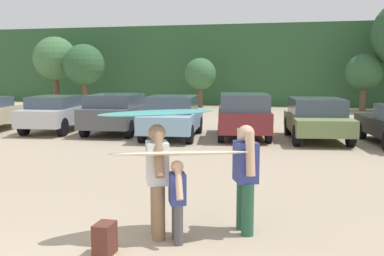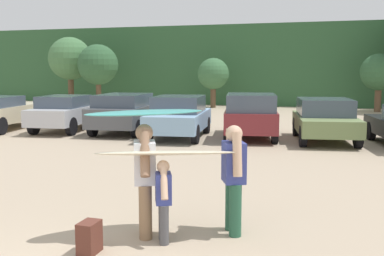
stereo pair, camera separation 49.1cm
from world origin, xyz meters
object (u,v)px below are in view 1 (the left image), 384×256
(parked_car_silver, at_px, (57,112))
(parked_car_maroon, at_px, (244,115))
(person_companion, at_px, (245,172))
(person_child, at_px, (177,196))
(parked_car_olive_green, at_px, (317,118))
(surfboard_teal, at_px, (158,113))
(parked_car_sky_blue, at_px, (172,116))
(surfboard_cream, at_px, (180,153))
(parked_car_dark_gray, at_px, (117,112))
(person_adult, at_px, (157,174))
(backpack_dropped, at_px, (105,239))

(parked_car_silver, height_order, parked_car_maroon, parked_car_maroon)
(person_companion, bearing_deg, person_child, 12.43)
(parked_car_olive_green, bearing_deg, person_companion, 164.02)
(surfboard_teal, bearing_deg, parked_car_sky_blue, -113.88)
(surfboard_cream, bearing_deg, surfboard_teal, -38.52)
(parked_car_silver, relative_size, parked_car_dark_gray, 1.05)
(person_companion, relative_size, surfboard_cream, 0.77)
(parked_car_maroon, distance_m, person_adult, 10.42)
(parked_car_olive_green, distance_m, surfboard_cream, 10.78)
(parked_car_maroon, relative_size, person_companion, 2.50)
(parked_car_silver, xyz_separation_m, backpack_dropped, (7.38, -11.25, -0.56))
(person_child, xyz_separation_m, surfboard_teal, (-0.37, 0.26, 1.20))
(parked_car_sky_blue, height_order, backpack_dropped, parked_car_sky_blue)
(parked_car_dark_gray, xyz_separation_m, parked_car_maroon, (5.09, -0.11, 0.02))
(parked_car_sky_blue, distance_m, person_companion, 10.15)
(parked_car_dark_gray, distance_m, surfboard_cream, 11.97)
(parked_car_dark_gray, height_order, surfboard_teal, surfboard_teal)
(parked_car_maroon, bearing_deg, parked_car_silver, 79.62)
(parked_car_dark_gray, height_order, surfboard_cream, parked_car_dark_gray)
(parked_car_sky_blue, distance_m, parked_car_olive_green, 5.25)
(person_child, bearing_deg, backpack_dropped, 15.50)
(parked_car_silver, relative_size, surfboard_teal, 2.56)
(parked_car_dark_gray, distance_m, person_child, 12.08)
(parked_car_dark_gray, xyz_separation_m, parked_car_olive_green, (7.72, 0.02, -0.04))
(person_child, bearing_deg, surfboard_teal, -58.83)
(parked_car_dark_gray, bearing_deg, surfboard_teal, -158.86)
(backpack_dropped, bearing_deg, parked_car_silver, 123.26)
(parked_car_olive_green, height_order, person_adult, person_adult)
(person_adult, relative_size, backpack_dropped, 3.85)
(parked_car_silver, xyz_separation_m, parked_car_maroon, (7.68, 0.03, 0.09))
(parked_car_sky_blue, bearing_deg, parked_car_olive_green, -89.05)
(parked_car_sky_blue, height_order, person_child, parked_car_sky_blue)
(parked_car_silver, distance_m, person_child, 13.37)
(parked_car_silver, bearing_deg, parked_car_maroon, -96.74)
(person_adult, distance_m, surfboard_teal, 0.92)
(person_child, height_order, backpack_dropped, person_child)
(parked_car_silver, bearing_deg, backpack_dropped, -153.69)
(person_adult, distance_m, person_child, 0.48)
(parked_car_silver, bearing_deg, parked_car_sky_blue, -103.13)
(person_child, xyz_separation_m, backpack_dropped, (-0.84, -0.70, -0.47))
(parked_car_dark_gray, xyz_separation_m, person_child, (5.63, -10.68, -0.15))
(parked_car_maroon, bearing_deg, parked_car_dark_gray, 78.18)
(surfboard_cream, bearing_deg, person_child, 70.75)
(parked_car_sky_blue, xyz_separation_m, surfboard_teal, (2.74, -9.74, 1.08))
(backpack_dropped, bearing_deg, person_companion, 38.22)
(backpack_dropped, bearing_deg, person_adult, 60.84)
(person_companion, distance_m, surfboard_cream, 1.11)
(parked_car_maroon, height_order, person_companion, person_companion)
(person_adult, bearing_deg, surfboard_teal, -105.77)
(parked_car_sky_blue, bearing_deg, parked_car_maroon, -84.07)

